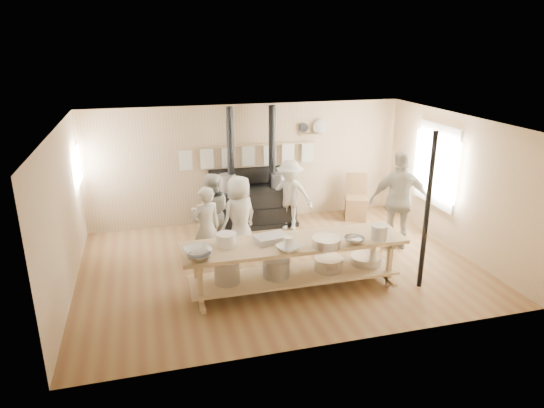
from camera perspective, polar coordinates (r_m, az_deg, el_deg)
name	(u,v)px	position (r m, az deg, el deg)	size (l,w,h in m)	color
ground	(279,265)	(8.88, 0.81, -7.22)	(7.00, 7.00, 0.00)	brown
room_shell	(279,179)	(8.30, 0.86, 2.90)	(7.00, 7.00, 7.00)	tan
window_right	(437,165)	(10.31, 18.85, 4.34)	(0.09, 1.50, 1.65)	beige
left_opening	(78,166)	(10.02, -21.88, 4.19)	(0.00, 0.90, 0.90)	white
stove	(252,202)	(10.59, -2.33, 0.19)	(1.90, 0.75, 2.60)	black
towel_rail	(249,153)	(10.57, -2.71, 6.00)	(3.00, 0.04, 0.47)	#A3855D
back_wall_shelf	(313,129)	(10.92, 4.83, 8.75)	(0.63, 0.14, 0.32)	#A3855D
prep_table	(294,260)	(7.88, 2.56, -6.59)	(3.60, 0.90, 0.85)	#A3855D
support_post	(427,213)	(8.05, 17.76, -0.96)	(0.08, 0.08, 2.60)	black
cook_far_left	(206,228)	(8.57, -7.76, -2.85)	(0.56, 0.36, 1.52)	beige
cook_left	(211,213)	(9.26, -7.15, -1.04)	(0.75, 0.59, 1.55)	beige
cook_center	(239,217)	(9.00, -3.86, -1.51)	(0.76, 0.50, 1.56)	beige
cook_right	(399,201)	(9.60, 14.77, 0.38)	(1.13, 0.47, 1.93)	beige
cook_by_window	(290,195)	(10.29, 2.08, 1.05)	(0.99, 0.57, 1.52)	beige
chair	(356,206)	(11.18, 9.82, -0.22)	(0.62, 0.62, 1.03)	brown
bowl_white_a	(198,251)	(7.34, -8.75, -5.51)	(0.41, 0.41, 0.10)	white
bowl_steel_a	(199,257)	(7.14, -8.54, -6.21)	(0.35, 0.35, 0.11)	silver
bowl_white_b	(288,248)	(7.38, 1.94, -5.21)	(0.35, 0.35, 0.09)	white
bowl_steel_b	(354,240)	(7.75, 9.64, -4.22)	(0.33, 0.33, 0.10)	silver
roasting_pan	(271,239)	(7.69, -0.09, -4.09)	(0.51, 0.34, 0.11)	#B2B2B7
mixing_bowl_large	(326,242)	(7.56, 6.42, -4.49)	(0.45, 0.45, 0.14)	silver
bucket_galv	(379,232)	(7.95, 12.49, -3.28)	(0.26, 0.26, 0.24)	gray
deep_bowl_enamel	(226,240)	(7.58, -5.38, -4.19)	(0.32, 0.32, 0.20)	white
pitcher	(289,244)	(7.36, 1.96, -4.72)	(0.14, 0.14, 0.22)	white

